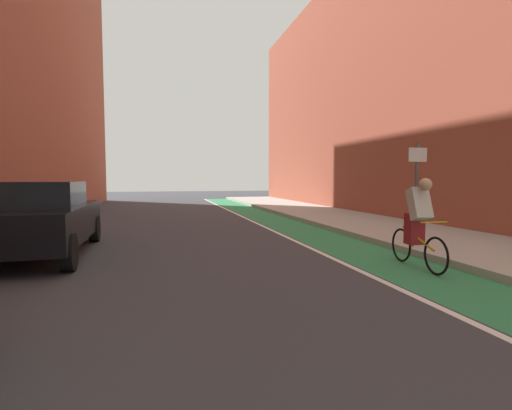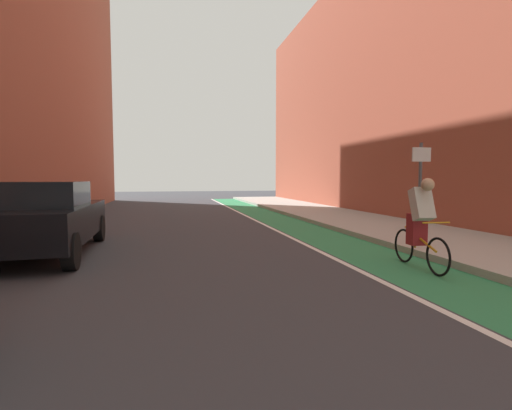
{
  "view_description": "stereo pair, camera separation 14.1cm",
  "coord_description": "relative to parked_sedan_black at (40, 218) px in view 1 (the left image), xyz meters",
  "views": [
    {
      "loc": [
        -0.8,
        2.91,
        1.59
      ],
      "look_at": [
        0.7,
        8.84,
        1.17
      ],
      "focal_mm": 26.73,
      "sensor_mm": 36.0,
      "label": 1
    },
    {
      "loc": [
        -0.66,
        2.88,
        1.59
      ],
      "look_at": [
        0.7,
        8.84,
        1.17
      ],
      "focal_mm": 26.73,
      "sensor_mm": 36.0,
      "label": 2
    }
  ],
  "objects": [
    {
      "name": "lane_divider_stripe",
      "position": [
        5.72,
        3.66,
        -0.78
      ],
      "size": [
        0.12,
        34.29,
        0.0
      ],
      "primitive_type": "cube",
      "color": "white",
      "rests_on": "ground"
    },
    {
      "name": "parked_sedan_black",
      "position": [
        0.0,
        0.0,
        0.0
      ],
      "size": [
        1.93,
        4.35,
        1.53
      ],
      "color": "black",
      "rests_on": "ground"
    },
    {
      "name": "cyclist_mid",
      "position": [
        6.82,
        -2.76,
        0.02
      ],
      "size": [
        0.48,
        1.69,
        1.6
      ],
      "color": "black",
      "rests_on": "ground"
    },
    {
      "name": "ground_plane",
      "position": [
        3.18,
        1.66,
        -0.78
      ],
      "size": [
        75.43,
        75.43,
        0.0
      ],
      "primitive_type": "plane",
      "color": "#38383D"
    },
    {
      "name": "sidewalk_right",
      "position": [
        9.14,
        3.66,
        -0.71
      ],
      "size": [
        3.46,
        34.29,
        0.14
      ],
      "primitive_type": "cube",
      "color": "#A8A59E",
      "rests_on": "ground"
    },
    {
      "name": "street_sign_post",
      "position": [
        7.78,
        -1.43,
        0.69
      ],
      "size": [
        0.44,
        0.07,
        2.21
      ],
      "color": "#4C4C51",
      "rests_on": "sidewalk_right"
    },
    {
      "name": "bike_lane_paint",
      "position": [
        6.62,
        3.66,
        -0.78
      ],
      "size": [
        1.6,
        34.29,
        0.0
      ],
      "primitive_type": "cube",
      "color": "#2D8451",
      "rests_on": "ground"
    },
    {
      "name": "building_facade_right",
      "position": [
        12.07,
        5.66,
        5.03
      ],
      "size": [
        2.4,
        30.29,
        11.63
      ],
      "primitive_type": "cube",
      "color": "#9E4C38",
      "rests_on": "ground"
    }
  ]
}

